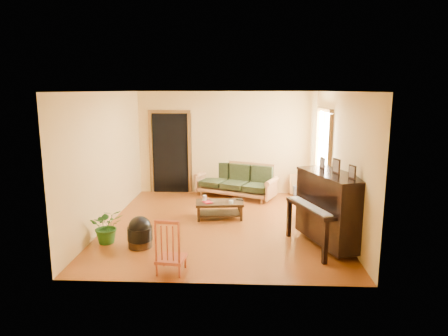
{
  "coord_description": "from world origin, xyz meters",
  "views": [
    {
      "loc": [
        0.4,
        -7.59,
        2.63
      ],
      "look_at": [
        0.04,
        0.2,
        1.1
      ],
      "focal_mm": 32.0,
      "sensor_mm": 36.0,
      "label": 1
    }
  ],
  "objects_px": {
    "armchair": "(318,202)",
    "piano": "(331,210)",
    "ceramic_crock": "(297,191)",
    "red_chair": "(171,245)",
    "footstool": "(140,236)",
    "sofa": "(236,180)",
    "potted_plant": "(107,226)",
    "coffee_table": "(219,210)"
  },
  "relations": [
    {
      "from": "armchair",
      "to": "ceramic_crock",
      "type": "distance_m",
      "value": 2.07
    },
    {
      "from": "piano",
      "to": "coffee_table",
      "type": "bearing_deg",
      "value": 124.71
    },
    {
      "from": "coffee_table",
      "to": "armchair",
      "type": "bearing_deg",
      "value": -4.11
    },
    {
      "from": "ceramic_crock",
      "to": "footstool",
      "type": "bearing_deg",
      "value": -131.58
    },
    {
      "from": "footstool",
      "to": "red_chair",
      "type": "xyz_separation_m",
      "value": [
        0.7,
        -0.92,
        0.22
      ]
    },
    {
      "from": "piano",
      "to": "footstool",
      "type": "xyz_separation_m",
      "value": [
        -3.23,
        -0.2,
        -0.43
      ]
    },
    {
      "from": "red_chair",
      "to": "potted_plant",
      "type": "bearing_deg",
      "value": 147.01
    },
    {
      "from": "footstool",
      "to": "red_chair",
      "type": "distance_m",
      "value": 1.17
    },
    {
      "from": "ceramic_crock",
      "to": "sofa",
      "type": "bearing_deg",
      "value": -172.68
    },
    {
      "from": "ceramic_crock",
      "to": "potted_plant",
      "type": "bearing_deg",
      "value": -138.07
    },
    {
      "from": "armchair",
      "to": "red_chair",
      "type": "height_order",
      "value": "red_chair"
    },
    {
      "from": "armchair",
      "to": "piano",
      "type": "relative_size",
      "value": 0.57
    },
    {
      "from": "footstool",
      "to": "ceramic_crock",
      "type": "xyz_separation_m",
      "value": [
        3.12,
        3.52,
        -0.08
      ]
    },
    {
      "from": "footstool",
      "to": "red_chair",
      "type": "bearing_deg",
      "value": -52.79
    },
    {
      "from": "sofa",
      "to": "piano",
      "type": "bearing_deg",
      "value": -37.88
    },
    {
      "from": "armchair",
      "to": "footstool",
      "type": "height_order",
      "value": "armchair"
    },
    {
      "from": "piano",
      "to": "red_chair",
      "type": "relative_size",
      "value": 1.71
    },
    {
      "from": "potted_plant",
      "to": "armchair",
      "type": "bearing_deg",
      "value": 18.71
    },
    {
      "from": "sofa",
      "to": "coffee_table",
      "type": "distance_m",
      "value": 1.74
    },
    {
      "from": "coffee_table",
      "to": "footstool",
      "type": "bearing_deg",
      "value": -127.82
    },
    {
      "from": "red_chair",
      "to": "ceramic_crock",
      "type": "distance_m",
      "value": 5.06
    },
    {
      "from": "sofa",
      "to": "armchair",
      "type": "bearing_deg",
      "value": -23.42
    },
    {
      "from": "piano",
      "to": "ceramic_crock",
      "type": "distance_m",
      "value": 3.35
    },
    {
      "from": "coffee_table",
      "to": "potted_plant",
      "type": "distance_m",
      "value": 2.37
    },
    {
      "from": "piano",
      "to": "potted_plant",
      "type": "xyz_separation_m",
      "value": [
        -3.85,
        -0.04,
        -0.32
      ]
    },
    {
      "from": "armchair",
      "to": "potted_plant",
      "type": "relative_size",
      "value": 1.32
    },
    {
      "from": "sofa",
      "to": "potted_plant",
      "type": "bearing_deg",
      "value": -100.73
    },
    {
      "from": "piano",
      "to": "ceramic_crock",
      "type": "bearing_deg",
      "value": 72.31
    },
    {
      "from": "coffee_table",
      "to": "ceramic_crock",
      "type": "relative_size",
      "value": 3.89
    },
    {
      "from": "piano",
      "to": "ceramic_crock",
      "type": "xyz_separation_m",
      "value": [
        -0.11,
        3.31,
        -0.51
      ]
    },
    {
      "from": "sofa",
      "to": "footstool",
      "type": "xyz_separation_m",
      "value": [
        -1.56,
        -3.32,
        -0.22
      ]
    },
    {
      "from": "coffee_table",
      "to": "piano",
      "type": "relative_size",
      "value": 0.68
    },
    {
      "from": "armchair",
      "to": "sofa",
      "type": "bearing_deg",
      "value": 130.0
    },
    {
      "from": "sofa",
      "to": "potted_plant",
      "type": "xyz_separation_m",
      "value": [
        -2.17,
        -3.15,
        -0.11
      ]
    },
    {
      "from": "sofa",
      "to": "ceramic_crock",
      "type": "distance_m",
      "value": 1.6
    },
    {
      "from": "armchair",
      "to": "piano",
      "type": "distance_m",
      "value": 1.29
    },
    {
      "from": "ceramic_crock",
      "to": "potted_plant",
      "type": "height_order",
      "value": "potted_plant"
    },
    {
      "from": "coffee_table",
      "to": "ceramic_crock",
      "type": "height_order",
      "value": "coffee_table"
    },
    {
      "from": "armchair",
      "to": "ceramic_crock",
      "type": "xyz_separation_m",
      "value": [
        -0.14,
        2.04,
        -0.28
      ]
    },
    {
      "from": "piano",
      "to": "red_chair",
      "type": "bearing_deg",
      "value": -175.9
    },
    {
      "from": "armchair",
      "to": "red_chair",
      "type": "distance_m",
      "value": 3.51
    },
    {
      "from": "coffee_table",
      "to": "red_chair",
      "type": "relative_size",
      "value": 1.16
    }
  ]
}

